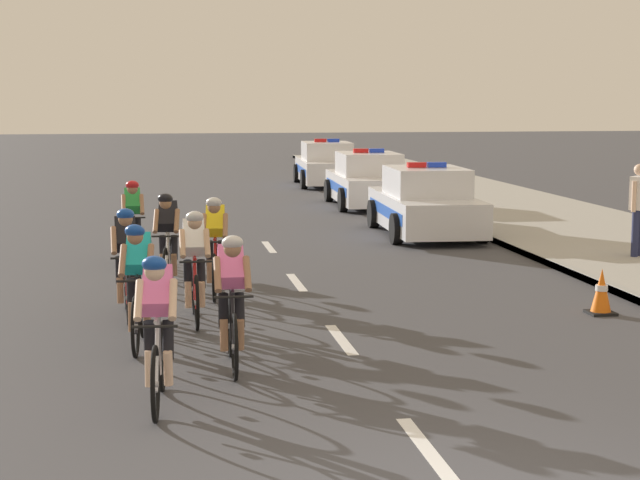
{
  "coord_description": "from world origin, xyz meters",
  "views": [
    {
      "loc": [
        -2.25,
        -6.57,
        2.97
      ],
      "look_at": [
        -0.09,
        6.67,
        1.1
      ],
      "focal_mm": 57.35,
      "sensor_mm": 36.0,
      "label": 1
    }
  ],
  "objects_px": {
    "cyclist_third": "(138,283)",
    "spectator_closest": "(638,203)",
    "cyclist_second": "(232,299)",
    "cyclist_eighth": "(133,221)",
    "cyclist_lead": "(158,327)",
    "traffic_cone_mid": "(601,292)",
    "police_car_nearest": "(425,204)",
    "cyclist_fourth": "(195,264)",
    "police_car_second": "(368,182)",
    "cyclist_seventh": "(215,245)",
    "cyclist_sixth": "(168,239)",
    "cyclist_fifth": "(126,261)",
    "police_car_third": "(326,165)"
  },
  "relations": [
    {
      "from": "cyclist_sixth",
      "to": "cyclist_seventh",
      "type": "relative_size",
      "value": 1.0
    },
    {
      "from": "cyclist_third",
      "to": "cyclist_fourth",
      "type": "xyz_separation_m",
      "value": [
        0.72,
        1.29,
        0.0
      ]
    },
    {
      "from": "spectator_closest",
      "to": "police_car_second",
      "type": "bearing_deg",
      "value": 105.22
    },
    {
      "from": "police_car_third",
      "to": "cyclist_third",
      "type": "bearing_deg",
      "value": -105.21
    },
    {
      "from": "cyclist_fifth",
      "to": "police_car_nearest",
      "type": "relative_size",
      "value": 0.39
    },
    {
      "from": "cyclist_eighth",
      "to": "police_car_nearest",
      "type": "distance_m",
      "value": 6.87
    },
    {
      "from": "cyclist_fourth",
      "to": "police_car_nearest",
      "type": "relative_size",
      "value": 0.39
    },
    {
      "from": "cyclist_eighth",
      "to": "police_car_third",
      "type": "bearing_deg",
      "value": 68.58
    },
    {
      "from": "cyclist_second",
      "to": "cyclist_eighth",
      "type": "bearing_deg",
      "value": 99.14
    },
    {
      "from": "cyclist_lead",
      "to": "police_car_nearest",
      "type": "bearing_deg",
      "value": 63.63
    },
    {
      "from": "cyclist_fourth",
      "to": "cyclist_eighth",
      "type": "height_order",
      "value": "same"
    },
    {
      "from": "cyclist_sixth",
      "to": "spectator_closest",
      "type": "relative_size",
      "value": 1.03
    },
    {
      "from": "cyclist_lead",
      "to": "traffic_cone_mid",
      "type": "bearing_deg",
      "value": 28.84
    },
    {
      "from": "cyclist_eighth",
      "to": "cyclist_seventh",
      "type": "bearing_deg",
      "value": -68.71
    },
    {
      "from": "cyclist_second",
      "to": "police_car_second",
      "type": "relative_size",
      "value": 0.39
    },
    {
      "from": "cyclist_second",
      "to": "cyclist_fifth",
      "type": "bearing_deg",
      "value": 112.81
    },
    {
      "from": "cyclist_lead",
      "to": "police_car_second",
      "type": "height_order",
      "value": "police_car_second"
    },
    {
      "from": "cyclist_third",
      "to": "police_car_third",
      "type": "relative_size",
      "value": 0.38
    },
    {
      "from": "cyclist_lead",
      "to": "cyclist_fifth",
      "type": "relative_size",
      "value": 1.0
    },
    {
      "from": "cyclist_fifth",
      "to": "police_car_third",
      "type": "height_order",
      "value": "police_car_third"
    },
    {
      "from": "cyclist_lead",
      "to": "cyclist_seventh",
      "type": "relative_size",
      "value": 1.0
    },
    {
      "from": "cyclist_eighth",
      "to": "cyclist_fifth",
      "type": "bearing_deg",
      "value": -90.09
    },
    {
      "from": "police_car_second",
      "to": "spectator_closest",
      "type": "relative_size",
      "value": 2.66
    },
    {
      "from": "traffic_cone_mid",
      "to": "cyclist_eighth",
      "type": "bearing_deg",
      "value": 139.94
    },
    {
      "from": "cyclist_seventh",
      "to": "spectator_closest",
      "type": "bearing_deg",
      "value": 14.13
    },
    {
      "from": "police_car_second",
      "to": "police_car_third",
      "type": "relative_size",
      "value": 0.99
    },
    {
      "from": "cyclist_third",
      "to": "spectator_closest",
      "type": "xyz_separation_m",
      "value": [
        8.83,
        5.03,
        0.3
      ]
    },
    {
      "from": "cyclist_seventh",
      "to": "police_car_third",
      "type": "relative_size",
      "value": 0.38
    },
    {
      "from": "cyclist_lead",
      "to": "police_car_nearest",
      "type": "relative_size",
      "value": 0.39
    },
    {
      "from": "cyclist_seventh",
      "to": "police_car_nearest",
      "type": "relative_size",
      "value": 0.38
    },
    {
      "from": "cyclist_sixth",
      "to": "cyclist_eighth",
      "type": "xyz_separation_m",
      "value": [
        -0.58,
        2.54,
        0.0
      ]
    },
    {
      "from": "police_car_nearest",
      "to": "traffic_cone_mid",
      "type": "bearing_deg",
      "value": -88.27
    },
    {
      "from": "cyclist_lead",
      "to": "cyclist_third",
      "type": "bearing_deg",
      "value": 95.06
    },
    {
      "from": "cyclist_second",
      "to": "cyclist_eighth",
      "type": "xyz_separation_m",
      "value": [
        -1.2,
        7.48,
        0.0
      ]
    },
    {
      "from": "cyclist_third",
      "to": "cyclist_fifth",
      "type": "distance_m",
      "value": 1.76
    },
    {
      "from": "traffic_cone_mid",
      "to": "cyclist_sixth",
      "type": "bearing_deg",
      "value": 153.85
    },
    {
      "from": "cyclist_sixth",
      "to": "police_car_second",
      "type": "height_order",
      "value": "police_car_second"
    },
    {
      "from": "cyclist_seventh",
      "to": "cyclist_eighth",
      "type": "xyz_separation_m",
      "value": [
        -1.27,
        3.27,
        0.0
      ]
    },
    {
      "from": "police_car_third",
      "to": "spectator_closest",
      "type": "distance_m",
      "value": 17.38
    },
    {
      "from": "cyclist_third",
      "to": "cyclist_fifth",
      "type": "relative_size",
      "value": 1.0
    },
    {
      "from": "cyclist_third",
      "to": "cyclist_eighth",
      "type": "xyz_separation_m",
      "value": [
        -0.18,
        6.35,
        0.0
      ]
    },
    {
      "from": "cyclist_third",
      "to": "cyclist_eighth",
      "type": "relative_size",
      "value": 1.0
    },
    {
      "from": "cyclist_second",
      "to": "police_car_nearest",
      "type": "xyz_separation_m",
      "value": [
        5.0,
        10.43,
        -0.11
      ]
    },
    {
      "from": "cyclist_second",
      "to": "cyclist_third",
      "type": "distance_m",
      "value": 1.52
    },
    {
      "from": "cyclist_fifth",
      "to": "police_car_third",
      "type": "relative_size",
      "value": 0.38
    },
    {
      "from": "cyclist_third",
      "to": "spectator_closest",
      "type": "distance_m",
      "value": 10.17
    },
    {
      "from": "cyclist_lead",
      "to": "traffic_cone_mid",
      "type": "xyz_separation_m",
      "value": [
        6.07,
        3.34,
        -0.48
      ]
    },
    {
      "from": "cyclist_second",
      "to": "traffic_cone_mid",
      "type": "xyz_separation_m",
      "value": [
        5.25,
        2.05,
        -0.48
      ]
    },
    {
      "from": "cyclist_fourth",
      "to": "cyclist_seventh",
      "type": "bearing_deg",
      "value": 78.02
    },
    {
      "from": "cyclist_fifth",
      "to": "police_car_nearest",
      "type": "height_order",
      "value": "police_car_nearest"
    }
  ]
}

